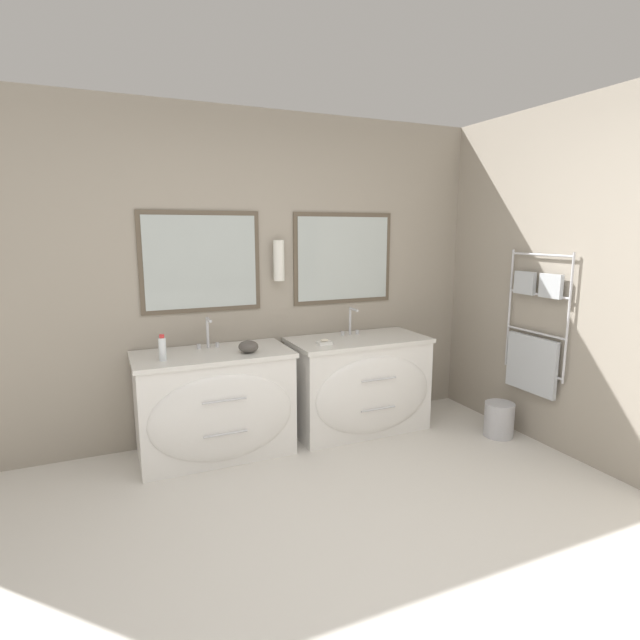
{
  "coord_description": "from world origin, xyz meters",
  "views": [
    {
      "loc": [
        -1.05,
        -1.68,
        1.68
      ],
      "look_at": [
        0.37,
        1.54,
        1.04
      ],
      "focal_mm": 28.0,
      "sensor_mm": 36.0,
      "label": 1
    }
  ],
  "objects": [
    {
      "name": "wall_back",
      "position": [
        0.01,
        2.23,
        1.3
      ],
      "size": [
        5.75,
        0.17,
        2.6
      ],
      "color": "#9E9384",
      "rests_on": "ground_plane"
    },
    {
      "name": "vanity_left",
      "position": [
        -0.34,
        1.86,
        0.4
      ],
      "size": [
        1.14,
        0.65,
        0.79
      ],
      "color": "white",
      "rests_on": "ground_plane"
    },
    {
      "name": "wall_right",
      "position": [
        2.1,
        0.99,
        1.29
      ],
      "size": [
        0.13,
        4.3,
        2.6
      ],
      "color": "#9E9384",
      "rests_on": "ground_plane"
    },
    {
      "name": "ground_plane",
      "position": [
        0.0,
        0.0,
        0.0
      ],
      "size": [
        16.0,
        16.0,
        0.0
      ],
      "primitive_type": "plane",
      "color": "silver"
    },
    {
      "name": "soap_dish",
      "position": [
        0.52,
        1.8,
        0.8
      ],
      "size": [
        0.11,
        0.08,
        0.04
      ],
      "color": "white",
      "rests_on": "vanity_right"
    },
    {
      "name": "faucet_right",
      "position": [
        0.87,
        2.04,
        0.91
      ],
      "size": [
        0.17,
        0.15,
        0.24
      ],
      "color": "silver",
      "rests_on": "vanity_right"
    },
    {
      "name": "toiletry_bottle",
      "position": [
        -0.7,
        1.8,
        0.87
      ],
      "size": [
        0.05,
        0.05,
        0.18
      ],
      "color": "silver",
      "rests_on": "vanity_left"
    },
    {
      "name": "vanity_right",
      "position": [
        0.87,
        1.86,
        0.4
      ],
      "size": [
        1.14,
        0.65,
        0.79
      ],
      "color": "white",
      "rests_on": "ground_plane"
    },
    {
      "name": "faucet_left",
      "position": [
        -0.34,
        2.04,
        0.91
      ],
      "size": [
        0.17,
        0.15,
        0.24
      ],
      "color": "silver",
      "rests_on": "vanity_left"
    },
    {
      "name": "waste_bin",
      "position": [
        1.86,
        1.28,
        0.15
      ],
      "size": [
        0.24,
        0.24,
        0.28
      ],
      "color": "#B7B7BC",
      "rests_on": "ground_plane"
    },
    {
      "name": "amenity_bowl",
      "position": [
        -0.1,
        1.79,
        0.83
      ],
      "size": [
        0.15,
        0.15,
        0.09
      ],
      "color": "#4C4742",
      "rests_on": "vanity_left"
    }
  ]
}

